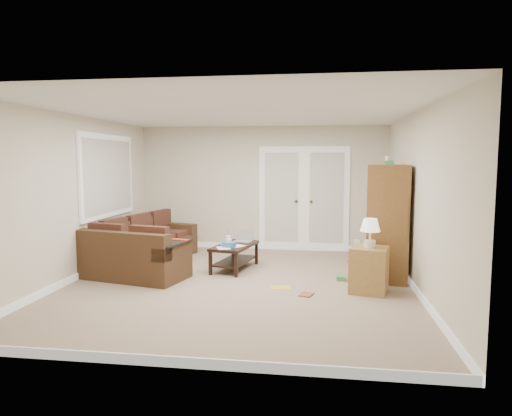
# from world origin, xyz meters

# --- Properties ---
(floor) EXTENTS (5.50, 5.50, 0.00)m
(floor) POSITION_xyz_m (0.00, 0.00, 0.00)
(floor) COLOR gray
(floor) RESTS_ON ground
(ceiling) EXTENTS (5.00, 5.50, 0.02)m
(ceiling) POSITION_xyz_m (0.00, 0.00, 2.50)
(ceiling) COLOR silver
(ceiling) RESTS_ON wall_back
(wall_left) EXTENTS (0.02, 5.50, 2.50)m
(wall_left) POSITION_xyz_m (-2.50, 0.00, 1.25)
(wall_left) COLOR beige
(wall_left) RESTS_ON floor
(wall_right) EXTENTS (0.02, 5.50, 2.50)m
(wall_right) POSITION_xyz_m (2.50, 0.00, 1.25)
(wall_right) COLOR beige
(wall_right) RESTS_ON floor
(wall_back) EXTENTS (5.00, 0.02, 2.50)m
(wall_back) POSITION_xyz_m (0.00, 2.75, 1.25)
(wall_back) COLOR beige
(wall_back) RESTS_ON floor
(wall_front) EXTENTS (5.00, 0.02, 2.50)m
(wall_front) POSITION_xyz_m (0.00, -2.75, 1.25)
(wall_front) COLOR beige
(wall_front) RESTS_ON floor
(baseboards) EXTENTS (5.00, 5.50, 0.10)m
(baseboards) POSITION_xyz_m (0.00, 0.00, 0.05)
(baseboards) COLOR white
(baseboards) RESTS_ON floor
(french_doors) EXTENTS (1.80, 0.05, 2.13)m
(french_doors) POSITION_xyz_m (0.85, 2.71, 1.04)
(french_doors) COLOR white
(french_doors) RESTS_ON floor
(window_left) EXTENTS (0.05, 1.92, 1.42)m
(window_left) POSITION_xyz_m (-2.46, 1.00, 1.55)
(window_left) COLOR white
(window_left) RESTS_ON wall_left
(sectional_sofa) EXTENTS (1.79, 2.78, 0.77)m
(sectional_sofa) POSITION_xyz_m (-1.78, 0.77, 0.30)
(sectional_sofa) COLOR #452E1A
(sectional_sofa) RESTS_ON floor
(coffee_table) EXTENTS (0.71, 1.12, 0.70)m
(coffee_table) POSITION_xyz_m (-0.22, 0.92, 0.23)
(coffee_table) COLOR black
(coffee_table) RESTS_ON floor
(tv_armoire) EXTENTS (0.72, 1.15, 1.88)m
(tv_armoire) POSITION_xyz_m (2.20, 0.76, 0.89)
(tv_armoire) COLOR brown
(tv_armoire) RESTS_ON floor
(side_cabinet) EXTENTS (0.59, 0.59, 1.03)m
(side_cabinet) POSITION_xyz_m (1.86, -0.14, 0.37)
(side_cabinet) COLOR olive
(side_cabinet) RESTS_ON floor
(space_heater) EXTENTS (0.12, 0.11, 0.30)m
(space_heater) POSITION_xyz_m (1.88, 2.35, 0.15)
(space_heater) COLOR white
(space_heater) RESTS_ON floor
(floor_magazine) EXTENTS (0.29, 0.23, 0.01)m
(floor_magazine) POSITION_xyz_m (0.63, -0.10, 0.00)
(floor_magazine) COLOR gold
(floor_magazine) RESTS_ON floor
(floor_greenbox) EXTENTS (0.14, 0.18, 0.07)m
(floor_greenbox) POSITION_xyz_m (1.50, 0.45, 0.04)
(floor_greenbox) COLOR #479C4E
(floor_greenbox) RESTS_ON floor
(floor_book) EXTENTS (0.22, 0.26, 0.02)m
(floor_book) POSITION_xyz_m (0.93, -0.38, 0.01)
(floor_book) COLOR brown
(floor_book) RESTS_ON floor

